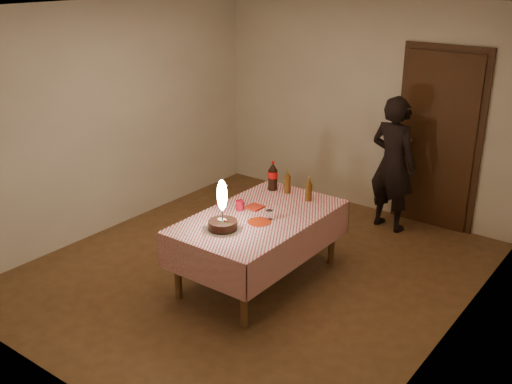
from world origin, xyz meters
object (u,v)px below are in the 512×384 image
at_px(red_plate, 259,222).
at_px(clear_cup, 269,215).
at_px(photographer, 393,164).
at_px(dining_table, 259,225).
at_px(amber_bottle_left, 288,182).
at_px(cola_bottle, 273,176).
at_px(amber_bottle_right, 309,190).
at_px(birthday_cake, 223,217).
at_px(red_cup, 240,205).

bearing_deg(red_plate, clear_cup, 75.24).
xyz_separation_m(red_plate, photographer, (0.38, 2.07, 0.10)).
bearing_deg(dining_table, photographer, 76.28).
height_order(red_plate, clear_cup, clear_cup).
xyz_separation_m(dining_table, clear_cup, (0.13, -0.01, 0.14)).
bearing_deg(photographer, amber_bottle_left, -115.10).
distance_m(red_plate, cola_bottle, 0.88).
height_order(red_plate, cola_bottle, cola_bottle).
bearing_deg(amber_bottle_right, cola_bottle, 176.09).
bearing_deg(dining_table, clear_cup, -4.60).
relative_size(cola_bottle, amber_bottle_right, 1.25).
height_order(birthday_cake, amber_bottle_right, birthday_cake).
distance_m(amber_bottle_left, photographer, 1.41).
relative_size(cola_bottle, amber_bottle_left, 1.25).
height_order(clear_cup, amber_bottle_right, amber_bottle_right).
xyz_separation_m(cola_bottle, photographer, (0.77, 1.29, -0.05)).
xyz_separation_m(dining_table, amber_bottle_left, (-0.12, 0.66, 0.21)).
bearing_deg(cola_bottle, birthday_cake, -78.40).
bearing_deg(amber_bottle_right, red_cup, -123.38).
xyz_separation_m(red_plate, amber_bottle_left, (-0.22, 0.79, 0.11)).
xyz_separation_m(red_plate, clear_cup, (0.03, 0.12, 0.04)).
xyz_separation_m(cola_bottle, amber_bottle_right, (0.47, -0.03, -0.03)).
bearing_deg(dining_table, red_cup, -179.32).
relative_size(red_plate, photographer, 0.14).
distance_m(red_cup, amber_bottle_left, 0.68).
height_order(clear_cup, cola_bottle, cola_bottle).
bearing_deg(cola_bottle, photographer, 59.11).
bearing_deg(clear_cup, cola_bottle, 123.07).
relative_size(birthday_cake, red_plate, 2.19).
distance_m(birthday_cake, amber_bottle_right, 1.09).
height_order(red_plate, red_cup, red_cup).
bearing_deg(cola_bottle, clear_cup, -56.93).
xyz_separation_m(birthday_cake, clear_cup, (0.20, 0.44, -0.08)).
relative_size(dining_table, amber_bottle_right, 6.75).
xyz_separation_m(dining_table, red_cup, (-0.23, -0.00, 0.14)).
relative_size(red_plate, amber_bottle_right, 0.86).
height_order(dining_table, red_cup, red_cup).
height_order(birthday_cake, cola_bottle, birthday_cake).
xyz_separation_m(clear_cup, cola_bottle, (-0.43, 0.66, 0.11)).
bearing_deg(cola_bottle, amber_bottle_left, 5.98).
bearing_deg(red_cup, clear_cup, -1.18).
distance_m(dining_table, photographer, 2.01).
distance_m(birthday_cake, amber_bottle_left, 1.12).
xyz_separation_m(birthday_cake, cola_bottle, (-0.23, 1.10, 0.03)).
distance_m(dining_table, cola_bottle, 0.75).
distance_m(red_plate, red_cup, 0.36).
bearing_deg(red_plate, photographer, 79.64).
height_order(amber_bottle_left, photographer, photographer).
distance_m(red_cup, clear_cup, 0.36).
xyz_separation_m(red_cup, photographer, (0.71, 1.94, 0.05)).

